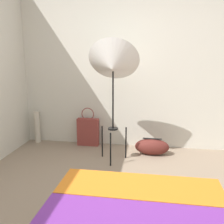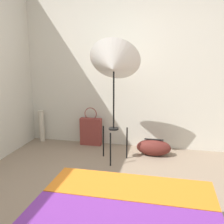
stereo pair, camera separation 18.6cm
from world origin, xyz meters
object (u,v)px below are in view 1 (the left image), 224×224
(duffel_bag, at_px, (152,147))
(paper_roll, at_px, (37,127))
(photo_umbrella, at_px, (113,65))
(tote_bag, at_px, (88,131))

(duffel_bag, distance_m, paper_roll, 1.94)
(photo_umbrella, distance_m, tote_bag, 1.32)
(duffel_bag, xyz_separation_m, paper_roll, (-1.92, 0.26, 0.14))
(paper_roll, bearing_deg, photo_umbrella, -22.10)
(duffel_bag, relative_size, paper_roll, 0.95)
(photo_umbrella, xyz_separation_m, tote_bag, (-0.50, 0.54, -1.09))
(paper_roll, bearing_deg, tote_bag, -1.22)
(duffel_bag, bearing_deg, tote_bag, 166.64)
(photo_umbrella, bearing_deg, duffel_bag, 28.69)
(tote_bag, height_order, paper_roll, tote_bag)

